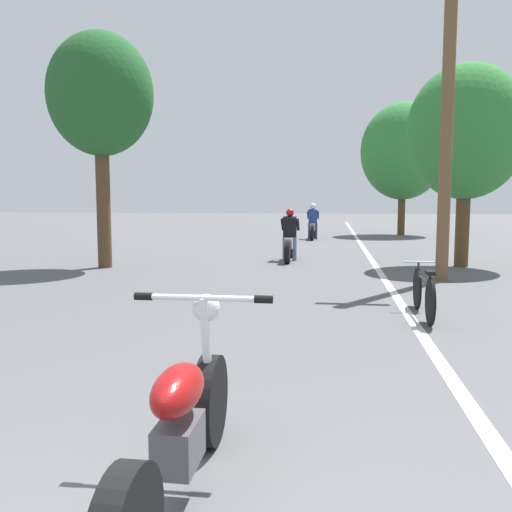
{
  "coord_description": "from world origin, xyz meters",
  "views": [
    {
      "loc": [
        0.97,
        -1.67,
        1.6
      ],
      "look_at": [
        0.06,
        4.92,
        0.9
      ],
      "focal_mm": 38.0,
      "sensor_mm": 36.0,
      "label": 1
    }
  ],
  "objects_px": {
    "roadside_tree_right_near": "(466,133)",
    "motorcycle_rider_far": "(313,225)",
    "motorcycle_foreground": "(181,427)",
    "bicycle_parked": "(424,293)",
    "utility_pole": "(448,98)",
    "roadside_tree_right_far": "(403,151)",
    "roadside_tree_left": "(100,96)",
    "motorcycle_rider_lead": "(290,241)"
  },
  "relations": [
    {
      "from": "utility_pole",
      "to": "motorcycle_rider_lead",
      "type": "relative_size",
      "value": 3.34
    },
    {
      "from": "motorcycle_rider_far",
      "to": "motorcycle_foreground",
      "type": "bearing_deg",
      "value": -90.16
    },
    {
      "from": "motorcycle_rider_lead",
      "to": "motorcycle_rider_far",
      "type": "height_order",
      "value": "motorcycle_rider_far"
    },
    {
      "from": "motorcycle_rider_far",
      "to": "bicycle_parked",
      "type": "distance_m",
      "value": 14.54
    },
    {
      "from": "roadside_tree_right_far",
      "to": "motorcycle_rider_far",
      "type": "relative_size",
      "value": 2.77
    },
    {
      "from": "motorcycle_foreground",
      "to": "motorcycle_rider_far",
      "type": "bearing_deg",
      "value": 89.84
    },
    {
      "from": "utility_pole",
      "to": "roadside_tree_left",
      "type": "distance_m",
      "value": 7.53
    },
    {
      "from": "roadside_tree_left",
      "to": "motorcycle_rider_far",
      "type": "relative_size",
      "value": 2.55
    },
    {
      "from": "roadside_tree_right_far",
      "to": "motorcycle_rider_lead",
      "type": "height_order",
      "value": "roadside_tree_right_far"
    },
    {
      "from": "utility_pole",
      "to": "roadside_tree_right_near",
      "type": "distance_m",
      "value": 2.61
    },
    {
      "from": "roadside_tree_right_near",
      "to": "motorcycle_rider_far",
      "type": "xyz_separation_m",
      "value": [
        -3.81,
        8.54,
        -2.59
      ]
    },
    {
      "from": "roadside_tree_right_far",
      "to": "motorcycle_rider_far",
      "type": "xyz_separation_m",
      "value": [
        -3.85,
        -3.02,
        -3.16
      ]
    },
    {
      "from": "roadside_tree_right_near",
      "to": "roadside_tree_left",
      "type": "xyz_separation_m",
      "value": [
        -8.36,
        -1.31,
        0.8
      ]
    },
    {
      "from": "roadside_tree_right_far",
      "to": "motorcycle_foreground",
      "type": "relative_size",
      "value": 2.84
    },
    {
      "from": "utility_pole",
      "to": "roadside_tree_left",
      "type": "height_order",
      "value": "utility_pole"
    },
    {
      "from": "utility_pole",
      "to": "roadside_tree_right_far",
      "type": "relative_size",
      "value": 1.17
    },
    {
      "from": "roadside_tree_left",
      "to": "motorcycle_rider_lead",
      "type": "height_order",
      "value": "roadside_tree_left"
    },
    {
      "from": "roadside_tree_right_near",
      "to": "roadside_tree_right_far",
      "type": "distance_m",
      "value": 11.58
    },
    {
      "from": "utility_pole",
      "to": "motorcycle_foreground",
      "type": "bearing_deg",
      "value": -109.45
    },
    {
      "from": "roadside_tree_right_near",
      "to": "motorcycle_foreground",
      "type": "xyz_separation_m",
      "value": [
        -3.86,
        -10.74,
        -2.73
      ]
    },
    {
      "from": "bicycle_parked",
      "to": "roadside_tree_right_far",
      "type": "bearing_deg",
      "value": 83.88
    },
    {
      "from": "motorcycle_rider_lead",
      "to": "roadside_tree_right_near",
      "type": "bearing_deg",
      "value": -10.18
    },
    {
      "from": "roadside_tree_right_near",
      "to": "roadside_tree_left",
      "type": "distance_m",
      "value": 8.5
    },
    {
      "from": "roadside_tree_right_far",
      "to": "roadside_tree_left",
      "type": "relative_size",
      "value": 1.09
    },
    {
      "from": "roadside_tree_left",
      "to": "utility_pole",
      "type": "bearing_deg",
      "value": -8.39
    },
    {
      "from": "roadside_tree_right_near",
      "to": "bicycle_parked",
      "type": "relative_size",
      "value": 2.84
    },
    {
      "from": "roadside_tree_right_near",
      "to": "bicycle_parked",
      "type": "distance_m",
      "value": 6.75
    },
    {
      "from": "roadside_tree_left",
      "to": "bicycle_parked",
      "type": "xyz_separation_m",
      "value": [
        6.53,
        -4.55,
        -3.61
      ]
    },
    {
      "from": "utility_pole",
      "to": "bicycle_parked",
      "type": "xyz_separation_m",
      "value": [
        -0.91,
        -3.45,
        -3.18
      ]
    },
    {
      "from": "roadside_tree_right_near",
      "to": "motorcycle_rider_far",
      "type": "bearing_deg",
      "value": 114.03
    },
    {
      "from": "roadside_tree_right_far",
      "to": "bicycle_parked",
      "type": "bearing_deg",
      "value": -96.12
    },
    {
      "from": "motorcycle_foreground",
      "to": "motorcycle_rider_far",
      "type": "distance_m",
      "value": 19.28
    },
    {
      "from": "motorcycle_foreground",
      "to": "motorcycle_rider_lead",
      "type": "height_order",
      "value": "motorcycle_rider_lead"
    },
    {
      "from": "roadside_tree_right_far",
      "to": "motorcycle_rider_lead",
      "type": "bearing_deg",
      "value": -111.18
    },
    {
      "from": "roadside_tree_right_far",
      "to": "motorcycle_rider_lead",
      "type": "xyz_separation_m",
      "value": [
        -4.19,
        -10.82,
        -3.2
      ]
    },
    {
      "from": "roadside_tree_right_far",
      "to": "roadside_tree_left",
      "type": "distance_m",
      "value": 15.38
    },
    {
      "from": "roadside_tree_left",
      "to": "motorcycle_rider_lead",
      "type": "distance_m",
      "value": 5.8
    },
    {
      "from": "roadside_tree_right_far",
      "to": "roadside_tree_left",
      "type": "xyz_separation_m",
      "value": [
        -8.39,
        -12.88,
        0.23
      ]
    },
    {
      "from": "utility_pole",
      "to": "motorcycle_rider_far",
      "type": "relative_size",
      "value": 3.23
    },
    {
      "from": "roadside_tree_right_near",
      "to": "motorcycle_foreground",
      "type": "distance_m",
      "value": 11.74
    },
    {
      "from": "roadside_tree_right_near",
      "to": "utility_pole",
      "type": "bearing_deg",
      "value": -110.85
    },
    {
      "from": "roadside_tree_left",
      "to": "motorcycle_rider_far",
      "type": "bearing_deg",
      "value": 65.23
    }
  ]
}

